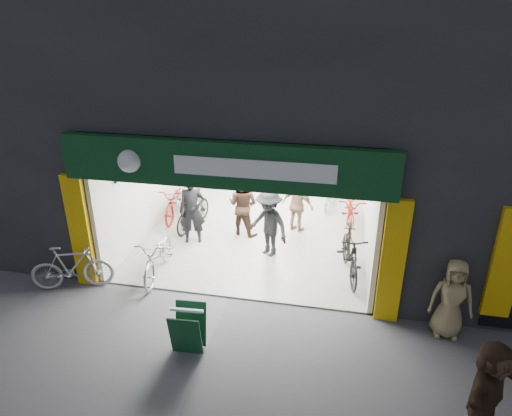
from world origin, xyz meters
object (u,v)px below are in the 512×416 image
(bike_left_front, at_px, (159,255))
(sandwich_board, at_px, (188,329))
(parked_bike, at_px, (72,267))
(pedestrian_near, at_px, (452,299))
(bike_right_front, at_px, (350,253))

(bike_left_front, distance_m, sandwich_board, 2.75)
(parked_bike, distance_m, pedestrian_near, 7.79)
(bike_left_front, bearing_deg, parked_bike, -156.63)
(bike_right_front, distance_m, parked_bike, 6.18)
(parked_bike, distance_m, sandwich_board, 3.45)
(bike_left_front, relative_size, sandwich_board, 2.24)
(bike_right_front, height_order, pedestrian_near, pedestrian_near)
(pedestrian_near, bearing_deg, bike_right_front, 139.96)
(bike_right_front, distance_m, pedestrian_near, 2.52)
(bike_left_front, xyz_separation_m, sandwich_board, (1.51, -2.30, -0.03))
(bike_left_front, xyz_separation_m, parked_bike, (-1.64, -0.90, 0.01))
(pedestrian_near, height_order, sandwich_board, pedestrian_near)
(bike_left_front, bearing_deg, bike_right_front, 5.24)
(sandwich_board, bearing_deg, bike_left_front, 119.51)
(bike_right_front, height_order, sandwich_board, bike_right_front)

